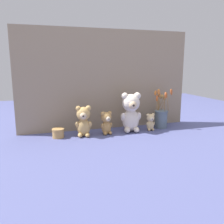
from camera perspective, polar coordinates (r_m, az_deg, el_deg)
ground_plane at (r=1.80m, az=0.19°, el=-5.16°), size 4.00×4.00×0.00m
backdrop_wall at (r=1.89m, az=-1.36°, el=7.68°), size 1.38×0.02×0.78m
teddy_bear_large at (r=1.82m, az=4.58°, el=0.14°), size 0.17×0.15×0.30m
teddy_bear_medium at (r=1.71m, az=-6.87°, el=-2.04°), size 0.13×0.11×0.23m
teddy_bear_small at (r=1.76m, az=-1.35°, el=-2.50°), size 0.10×0.09×0.17m
teddy_bear_tiny at (r=1.89m, az=9.24°, el=-2.28°), size 0.07×0.07×0.14m
flower_vase at (r=1.98m, az=11.73°, el=-0.99°), size 0.12×0.15×0.33m
decorative_tin_tall at (r=1.73m, az=-12.83°, el=-4.96°), size 0.09×0.09×0.07m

